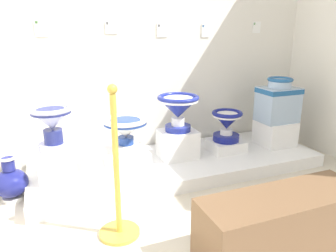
{
  "coord_description": "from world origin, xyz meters",
  "views": [
    {
      "loc": [
        0.51,
        -0.74,
        1.37
      ],
      "look_at": [
        1.6,
        1.98,
        0.48
      ],
      "focal_mm": 34.43,
      "sensor_mm": 36.0,
      "label": 1
    }
  ],
  "objects_px": {
    "antique_toilet_pale_glazed": "(125,128)",
    "museum_bench": "(283,224)",
    "plinth_block_pale_glazed": "(127,159)",
    "decorative_vase_companion": "(11,182)",
    "antique_toilet_central_ornate": "(52,121)",
    "plinth_block_tall_cobalt": "(225,145)",
    "antique_toilet_tall_cobalt": "(227,123)",
    "info_placard_second": "(111,27)",
    "stanchion_post_near_left": "(118,196)",
    "info_placard_fourth": "(206,30)",
    "plinth_block_broad_patterned": "(178,144)",
    "antique_toilet_broad_patterned": "(178,107)",
    "plinth_block_rightmost": "(275,133)",
    "antique_toilet_rightmost": "(278,100)",
    "info_placard_fifth": "(256,27)",
    "info_placard_third": "(162,30)",
    "plinth_block_central_ornate": "(56,163)",
    "info_placard_first": "(41,28)"
  },
  "relations": [
    {
      "from": "plinth_block_rightmost",
      "to": "plinth_block_broad_patterned",
      "type": "bearing_deg",
      "value": 177.34
    },
    {
      "from": "stanchion_post_near_left",
      "to": "museum_bench",
      "type": "bearing_deg",
      "value": -31.41
    },
    {
      "from": "info_placard_second",
      "to": "info_placard_fifth",
      "type": "relative_size",
      "value": 0.94
    },
    {
      "from": "plinth_block_rightmost",
      "to": "info_placard_fifth",
      "type": "relative_size",
      "value": 2.8
    },
    {
      "from": "plinth_block_rightmost",
      "to": "stanchion_post_near_left",
      "type": "height_order",
      "value": "stanchion_post_near_left"
    },
    {
      "from": "info_placard_fourth",
      "to": "antique_toilet_central_ornate",
      "type": "bearing_deg",
      "value": -164.67
    },
    {
      "from": "antique_toilet_rightmost",
      "to": "antique_toilet_broad_patterned",
      "type": "bearing_deg",
      "value": 177.34
    },
    {
      "from": "plinth_block_central_ornate",
      "to": "info_placard_third",
      "type": "bearing_deg",
      "value": 21.42
    },
    {
      "from": "info_placard_third",
      "to": "info_placard_first",
      "type": "bearing_deg",
      "value": 180.0
    },
    {
      "from": "plinth_block_pale_glazed",
      "to": "info_placard_first",
      "type": "height_order",
      "value": "info_placard_first"
    },
    {
      "from": "info_placard_first",
      "to": "plinth_block_rightmost",
      "type": "bearing_deg",
      "value": -12.26
    },
    {
      "from": "plinth_block_pale_glazed",
      "to": "stanchion_post_near_left",
      "type": "bearing_deg",
      "value": -108.68
    },
    {
      "from": "stanchion_post_near_left",
      "to": "museum_bench",
      "type": "height_order",
      "value": "stanchion_post_near_left"
    },
    {
      "from": "antique_toilet_pale_glazed",
      "to": "plinth_block_tall_cobalt",
      "type": "height_order",
      "value": "antique_toilet_pale_glazed"
    },
    {
      "from": "plinth_block_pale_glazed",
      "to": "antique_toilet_broad_patterned",
      "type": "bearing_deg",
      "value": 8.63
    },
    {
      "from": "antique_toilet_broad_patterned",
      "to": "plinth_block_tall_cobalt",
      "type": "relative_size",
      "value": 1.14
    },
    {
      "from": "plinth_block_broad_patterned",
      "to": "plinth_block_rightmost",
      "type": "xyz_separation_m",
      "value": [
        1.15,
        -0.05,
        -0.01
      ]
    },
    {
      "from": "info_placard_fourth",
      "to": "stanchion_post_near_left",
      "type": "relative_size",
      "value": 0.14
    },
    {
      "from": "plinth_block_broad_patterned",
      "to": "antique_toilet_broad_patterned",
      "type": "height_order",
      "value": "antique_toilet_broad_patterned"
    },
    {
      "from": "museum_bench",
      "to": "plinth_block_pale_glazed",
      "type": "bearing_deg",
      "value": 116.03
    },
    {
      "from": "plinth_block_pale_glazed",
      "to": "decorative_vase_companion",
      "type": "distance_m",
      "value": 0.98
    },
    {
      "from": "plinth_block_rightmost",
      "to": "info_placard_third",
      "type": "relative_size",
      "value": 2.58
    },
    {
      "from": "antique_toilet_central_ornate",
      "to": "info_placard_third",
      "type": "distance_m",
      "value": 1.44
    },
    {
      "from": "antique_toilet_pale_glazed",
      "to": "info_placard_second",
      "type": "height_order",
      "value": "info_placard_second"
    },
    {
      "from": "antique_toilet_pale_glazed",
      "to": "info_placard_third",
      "type": "height_order",
      "value": "info_placard_third"
    },
    {
      "from": "plinth_block_pale_glazed",
      "to": "info_placard_second",
      "type": "xyz_separation_m",
      "value": [
        0.03,
        0.53,
        1.16
      ]
    },
    {
      "from": "antique_toilet_central_ornate",
      "to": "plinth_block_tall_cobalt",
      "type": "height_order",
      "value": "antique_toilet_central_ornate"
    },
    {
      "from": "antique_toilet_tall_cobalt",
      "to": "info_placard_second",
      "type": "height_order",
      "value": "info_placard_second"
    },
    {
      "from": "plinth_block_tall_cobalt",
      "to": "info_placard_fifth",
      "type": "height_order",
      "value": "info_placard_fifth"
    },
    {
      "from": "antique_toilet_broad_patterned",
      "to": "info_placard_third",
      "type": "height_order",
      "value": "info_placard_third"
    },
    {
      "from": "info_placard_first",
      "to": "info_placard_fourth",
      "type": "bearing_deg",
      "value": -0.0
    },
    {
      "from": "antique_toilet_central_ornate",
      "to": "decorative_vase_companion",
      "type": "xyz_separation_m",
      "value": [
        -0.37,
        -0.05,
        -0.47
      ]
    },
    {
      "from": "info_placard_first",
      "to": "museum_bench",
      "type": "xyz_separation_m",
      "value": [
        1.25,
        -1.86,
        -1.17
      ]
    },
    {
      "from": "plinth_block_broad_patterned",
      "to": "museum_bench",
      "type": "height_order",
      "value": "plinth_block_broad_patterned"
    },
    {
      "from": "info_placard_first",
      "to": "antique_toilet_central_ornate",
      "type": "bearing_deg",
      "value": -91.0
    },
    {
      "from": "antique_toilet_pale_glazed",
      "to": "antique_toilet_tall_cobalt",
      "type": "xyz_separation_m",
      "value": [
        1.09,
        0.06,
        -0.08
      ]
    },
    {
      "from": "info_placard_third",
      "to": "stanchion_post_near_left",
      "type": "bearing_deg",
      "value": -122.1
    },
    {
      "from": "antique_toilet_broad_patterned",
      "to": "plinth_block_broad_patterned",
      "type": "bearing_deg",
      "value": 180.0
    },
    {
      "from": "antique_toilet_pale_glazed",
      "to": "museum_bench",
      "type": "distance_m",
      "value": 1.51
    },
    {
      "from": "info_placard_second",
      "to": "info_placard_fifth",
      "type": "bearing_deg",
      "value": -0.0
    },
    {
      "from": "plinth_block_broad_patterned",
      "to": "antique_toilet_tall_cobalt",
      "type": "bearing_deg",
      "value": -2.03
    },
    {
      "from": "antique_toilet_pale_glazed",
      "to": "antique_toilet_rightmost",
      "type": "distance_m",
      "value": 1.7
    },
    {
      "from": "info_placard_fourth",
      "to": "plinth_block_pale_glazed",
      "type": "bearing_deg",
      "value": -153.4
    },
    {
      "from": "antique_toilet_central_ornate",
      "to": "antique_toilet_tall_cobalt",
      "type": "bearing_deg",
      "value": -0.31
    },
    {
      "from": "plinth_block_broad_patterned",
      "to": "info_placard_first",
      "type": "height_order",
      "value": "info_placard_first"
    },
    {
      "from": "antique_toilet_broad_patterned",
      "to": "info_placard_first",
      "type": "xyz_separation_m",
      "value": [
        -1.14,
        0.45,
        0.73
      ]
    },
    {
      "from": "antique_toilet_tall_cobalt",
      "to": "stanchion_post_near_left",
      "type": "relative_size",
      "value": 0.3
    },
    {
      "from": "plinth_block_tall_cobalt",
      "to": "decorative_vase_companion",
      "type": "xyz_separation_m",
      "value": [
        -2.06,
        -0.04,
        -0.03
      ]
    },
    {
      "from": "antique_toilet_pale_glazed",
      "to": "info_placard_fourth",
      "type": "xyz_separation_m",
      "value": [
        1.05,
        0.53,
        0.83
      ]
    },
    {
      "from": "plinth_block_rightmost",
      "to": "info_placard_fourth",
      "type": "xyz_separation_m",
      "value": [
        -0.64,
        0.5,
        1.09
      ]
    }
  ]
}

